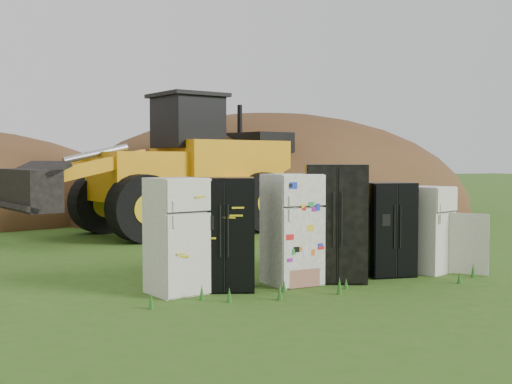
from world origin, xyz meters
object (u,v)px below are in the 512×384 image
Objects in this scene: fridge_open_door at (430,230)px; wheel_loader at (157,163)px; fridge_sticker at (292,229)px; fridge_black_right at (388,229)px; fridge_leftmost at (177,236)px; fridge_dark_mid at (335,223)px; fridge_black_side at (225,234)px.

fridge_open_door is 0.20× the size of wheel_loader.
fridge_black_right is (1.89, 0.03, -0.08)m from fridge_sticker.
fridge_open_door is at bearing -14.16° from fridge_leftmost.
fridge_sticker is 1.16× the size of fridge_open_door.
fridge_dark_mid is at bearing -14.89° from fridge_leftmost.
fridge_sticker is at bearing -101.14° from wheel_loader.
wheel_loader is at bearing 104.83° from fridge_black_side.
fridge_open_door is 8.25m from wheel_loader.
fridge_dark_mid is 0.25× the size of wheel_loader.
fridge_dark_mid is (1.96, -0.03, 0.10)m from fridge_black_side.
fridge_leftmost is at bearing 158.20° from fridge_open_door.
fridge_sticker is at bearing 158.37° from fridge_open_door.
fridge_black_right is (3.83, 0.02, -0.06)m from fridge_leftmost.
fridge_black_right is at bearing 21.43° from fridge_black_side.
fridge_sticker is at bearing 20.73° from fridge_black_side.
wheel_loader reaches higher than fridge_dark_mid.
fridge_black_side is at bearing 158.34° from fridge_open_door.
wheel_loader reaches higher than fridge_sticker.
fridge_dark_mid is 1.11m from fridge_black_right.
fridge_leftmost is 0.90× the size of fridge_dark_mid.
fridge_leftmost is 3.83m from fridge_black_right.
fridge_black_side is (0.77, -0.01, -0.00)m from fridge_leftmost.
fridge_open_door is (4.71, -0.01, -0.11)m from fridge_leftmost.
fridge_open_door is at bearing -5.30° from fridge_sticker.
wheel_loader reaches higher than fridge_black_right.
fridge_black_side is at bearing -14.84° from fridge_leftmost.
fridge_dark_mid reaches higher than fridge_black_right.
fridge_black_side is 7.65m from wheel_loader.
fridge_dark_mid is at bearing -95.22° from wheel_loader.
fridge_leftmost is 1.14× the size of fridge_open_door.
fridge_black_right is (1.09, 0.06, -0.16)m from fridge_dark_mid.
fridge_black_right is 7.92m from wheel_loader.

